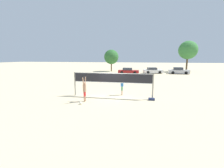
% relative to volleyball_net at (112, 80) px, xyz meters
% --- Properties ---
extents(ground_plane, '(200.00, 200.00, 0.00)m').
position_rel_volleyball_net_xyz_m(ground_plane, '(0.00, 0.00, -1.62)').
color(ground_plane, beige).
extents(volleyball_net, '(7.52, 0.13, 2.30)m').
position_rel_volleyball_net_xyz_m(volleyball_net, '(0.00, 0.00, 0.00)').
color(volleyball_net, gray).
rests_on(volleyball_net, ground_plane).
extents(player_spiker, '(0.28, 0.70, 2.11)m').
position_rel_volleyball_net_xyz_m(player_spiker, '(-2.00, -1.81, -0.51)').
color(player_spiker, tan).
rests_on(player_spiker, ground_plane).
extents(player_blocker, '(0.28, 0.71, 2.18)m').
position_rel_volleyball_net_xyz_m(player_blocker, '(0.81, 1.02, -0.47)').
color(player_blocker, tan).
rests_on(player_blocker, ground_plane).
extents(volleyball, '(0.22, 0.22, 0.22)m').
position_rel_volleyball_net_xyz_m(volleyball, '(-2.05, -2.62, -1.51)').
color(volleyball, silver).
rests_on(volleyball, ground_plane).
extents(gear_bag, '(0.54, 0.28, 0.20)m').
position_rel_volleyball_net_xyz_m(gear_bag, '(3.61, -0.34, -1.52)').
color(gear_bag, navy).
rests_on(gear_bag, ground_plane).
extents(parked_car_near, '(4.74, 2.06, 1.36)m').
position_rel_volleyball_net_xyz_m(parked_car_near, '(-0.33, 21.11, -1.01)').
color(parked_car_near, maroon).
rests_on(parked_car_near, ground_plane).
extents(parked_car_mid, '(4.69, 2.79, 1.37)m').
position_rel_volleyball_net_xyz_m(parked_car_mid, '(5.24, 22.98, -1.00)').
color(parked_car_mid, silver).
rests_on(parked_car_mid, ground_plane).
extents(parked_car_far, '(4.49, 2.04, 1.49)m').
position_rel_volleyball_net_xyz_m(parked_car_far, '(10.99, 22.92, -0.96)').
color(parked_car_far, '#B7B7BC').
rests_on(parked_car_far, ground_plane).
extents(tree_left_cluster, '(4.66, 4.66, 7.90)m').
position_rel_volleyball_net_xyz_m(tree_left_cluster, '(14.16, 28.72, 3.92)').
color(tree_left_cluster, '#4C3823').
rests_on(tree_left_cluster, ground_plane).
extents(tree_right_cluster, '(3.86, 3.86, 5.78)m').
position_rel_volleyball_net_xyz_m(tree_right_cluster, '(-5.39, 26.46, 2.21)').
color(tree_right_cluster, brown).
rests_on(tree_right_cluster, ground_plane).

